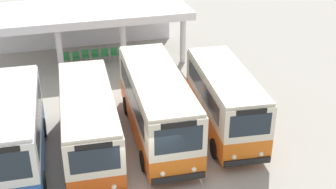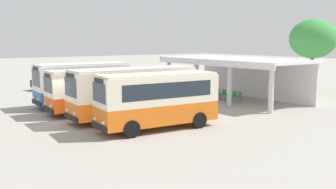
# 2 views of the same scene
# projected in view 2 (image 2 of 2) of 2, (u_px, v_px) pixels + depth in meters

# --- Properties ---
(ground_plane) EXTENTS (180.00, 180.00, 0.00)m
(ground_plane) POSITION_uv_depth(u_px,v_px,m) (69.00, 122.00, 22.45)
(ground_plane) COLOR #A39E93
(city_bus_nearest_orange) EXTENTS (2.62, 6.91, 3.16)m
(city_bus_nearest_orange) POSITION_uv_depth(u_px,v_px,m) (82.00, 82.00, 27.94)
(city_bus_nearest_orange) COLOR black
(city_bus_nearest_orange) RESTS_ON ground
(city_bus_second_in_row) EXTENTS (2.56, 7.54, 2.93)m
(city_bus_second_in_row) POSITION_uv_depth(u_px,v_px,m) (103.00, 88.00, 25.48)
(city_bus_second_in_row) COLOR black
(city_bus_second_in_row) RESTS_ON ground
(city_bus_middle_cream) EXTENTS (2.64, 8.15, 3.15)m
(city_bus_middle_cream) POSITION_uv_depth(u_px,v_px,m) (134.00, 91.00, 23.24)
(city_bus_middle_cream) COLOR black
(city_bus_middle_cream) RESTS_ON ground
(city_bus_fourth_amber) EXTENTS (2.67, 6.91, 3.07)m
(city_bus_fourth_amber) POSITION_uv_depth(u_px,v_px,m) (157.00, 98.00, 20.49)
(city_bus_fourth_amber) COLOR black
(city_bus_fourth_amber) RESTS_ON ground
(parked_car_flank) EXTENTS (2.37, 4.57, 1.62)m
(parked_car_flank) POSITION_uv_depth(u_px,v_px,m) (55.00, 81.00, 37.79)
(parked_car_flank) COLOR black
(parked_car_flank) RESTS_ON ground
(terminal_canopy) EXTENTS (12.81, 5.60, 3.40)m
(terminal_canopy) POSITION_uv_depth(u_px,v_px,m) (238.00, 67.00, 31.13)
(terminal_canopy) COLOR silver
(terminal_canopy) RESTS_ON ground
(waiting_chair_end_by_column) EXTENTS (0.45, 0.45, 0.86)m
(waiting_chair_end_by_column) POSITION_uv_depth(u_px,v_px,m) (212.00, 92.00, 31.84)
(waiting_chair_end_by_column) COLOR slate
(waiting_chair_end_by_column) RESTS_ON ground
(waiting_chair_second_from_end) EXTENTS (0.45, 0.45, 0.86)m
(waiting_chair_second_from_end) POSITION_uv_depth(u_px,v_px,m) (217.00, 93.00, 31.31)
(waiting_chair_second_from_end) COLOR slate
(waiting_chair_second_from_end) RESTS_ON ground
(waiting_chair_middle_seat) EXTENTS (0.45, 0.45, 0.86)m
(waiting_chair_middle_seat) POSITION_uv_depth(u_px,v_px,m) (223.00, 94.00, 30.90)
(waiting_chair_middle_seat) COLOR slate
(waiting_chair_middle_seat) RESTS_ON ground
(waiting_chair_fourth_seat) EXTENTS (0.45, 0.45, 0.86)m
(waiting_chair_fourth_seat) POSITION_uv_depth(u_px,v_px,m) (228.00, 94.00, 30.40)
(waiting_chair_fourth_seat) COLOR slate
(waiting_chair_fourth_seat) RESTS_ON ground
(waiting_chair_fifth_seat) EXTENTS (0.45, 0.45, 0.86)m
(waiting_chair_fifth_seat) POSITION_uv_depth(u_px,v_px,m) (234.00, 95.00, 29.90)
(waiting_chair_fifth_seat) COLOR slate
(waiting_chair_fifth_seat) RESTS_ON ground
(waiting_chair_far_end_seat) EXTENTS (0.45, 0.45, 0.86)m
(waiting_chair_far_end_seat) POSITION_uv_depth(u_px,v_px,m) (239.00, 96.00, 29.37)
(waiting_chair_far_end_seat) COLOR slate
(waiting_chair_far_end_seat) RESTS_ON ground
(roadside_tree_behind_canopy) EXTENTS (4.21, 4.21, 6.79)m
(roadside_tree_behind_canopy) POSITION_uv_depth(u_px,v_px,m) (313.00, 39.00, 34.23)
(roadside_tree_behind_canopy) COLOR brown
(roadside_tree_behind_canopy) RESTS_ON ground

